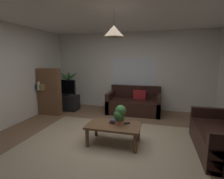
{
  "coord_description": "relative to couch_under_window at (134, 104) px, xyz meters",
  "views": [
    {
      "loc": [
        0.93,
        -3.17,
        1.67
      ],
      "look_at": [
        0.0,
        0.3,
        1.05
      ],
      "focal_mm": 28.27,
      "sensor_mm": 36.0,
      "label": 1
    }
  ],
  "objects": [
    {
      "name": "window_pane",
      "position": [
        -0.11,
        0.49,
        0.93
      ],
      "size": [
        1.41,
        0.01,
        1.03
      ],
      "primitive_type": "cube",
      "color": "white"
    },
    {
      "name": "potted_plant_on_table",
      "position": [
        0.01,
        -2.14,
        0.33
      ],
      "size": [
        0.24,
        0.25,
        0.39
      ],
      "color": "#B77051",
      "rests_on": "coffee_table"
    },
    {
      "name": "pendant_lamp",
      "position": [
        -0.1,
        -2.18,
        1.89
      ],
      "size": [
        0.37,
        0.37,
        0.48
      ],
      "color": "black"
    },
    {
      "name": "tv",
      "position": [
        -2.28,
        -0.28,
        0.49
      ],
      "size": [
        0.82,
        0.16,
        0.51
      ],
      "color": "black",
      "rests_on": "tv_stand"
    },
    {
      "name": "book_on_table_2",
      "position": [
        -0.13,
        -2.11,
        0.19
      ],
      "size": [
        0.12,
        0.1,
        0.02
      ],
      "primitive_type": "cube",
      "rotation": [
        0.0,
        0.0,
        0.08
      ],
      "color": "#2D4C8C",
      "rests_on": "coffee_table"
    },
    {
      "name": "remote_on_table_0",
      "position": [
        0.12,
        -2.07,
        0.14
      ],
      "size": [
        0.16,
        0.12,
        0.02
      ],
      "primitive_type": "cube",
      "rotation": [
        0.0,
        0.0,
        5.24
      ],
      "color": "black",
      "rests_on": "coffee_table"
    },
    {
      "name": "bookshelf_corner",
      "position": [
        -2.46,
        -0.82,
        0.43
      ],
      "size": [
        0.7,
        0.31,
        1.4
      ],
      "color": "brown",
      "rests_on": "ground"
    },
    {
      "name": "tv_stand",
      "position": [
        -2.28,
        -0.25,
        -0.02
      ],
      "size": [
        0.9,
        0.44,
        0.5
      ],
      "primitive_type": "cube",
      "color": "black",
      "rests_on": "ground"
    },
    {
      "name": "floor",
      "position": [
        -0.21,
        -2.2,
        -0.28
      ],
      "size": [
        5.24,
        5.4,
        0.02
      ],
      "primitive_type": "cube",
      "color": "brown",
      "rests_on": "ground"
    },
    {
      "name": "coffee_table",
      "position": [
        -0.1,
        -2.18,
        0.07
      ],
      "size": [
        1.04,
        0.62,
        0.4
      ],
      "color": "brown",
      "rests_on": "ground"
    },
    {
      "name": "potted_palm_corner",
      "position": [
        -2.37,
        0.22,
        0.31
      ],
      "size": [
        0.8,
        0.78,
        1.31
      ],
      "color": "beige",
      "rests_on": "ground"
    },
    {
      "name": "rug",
      "position": [
        -0.21,
        -2.4,
        -0.27
      ],
      "size": [
        3.41,
        2.97,
        0.01
      ],
      "primitive_type": "cube",
      "color": "tan",
      "rests_on": "ground"
    },
    {
      "name": "couch_under_window",
      "position": [
        0.0,
        0.0,
        0.0
      ],
      "size": [
        1.62,
        0.87,
        0.82
      ],
      "color": "black",
      "rests_on": "ground"
    },
    {
      "name": "wall_back",
      "position": [
        -0.21,
        0.53,
        1.0
      ],
      "size": [
        5.36,
        0.06,
        2.54
      ],
      "primitive_type": "cube",
      "color": "silver",
      "rests_on": "ground"
    },
    {
      "name": "ceiling",
      "position": [
        -0.21,
        -2.2,
        2.28
      ],
      "size": [
        5.24,
        5.4,
        0.02
      ],
      "primitive_type": "cube",
      "color": "white"
    },
    {
      "name": "book_on_table_0",
      "position": [
        -0.13,
        -2.1,
        0.14
      ],
      "size": [
        0.15,
        0.11,
        0.02
      ],
      "primitive_type": "cube",
      "rotation": [
        0.0,
        0.0,
        -0.17
      ],
      "color": "black",
      "rests_on": "coffee_table"
    },
    {
      "name": "book_on_table_1",
      "position": [
        -0.13,
        -2.1,
        0.16
      ],
      "size": [
        0.14,
        0.13,
        0.03
      ],
      "primitive_type": "cube",
      "rotation": [
        0.0,
        0.0,
        0.22
      ],
      "color": "#B22D2D",
      "rests_on": "coffee_table"
    }
  ]
}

